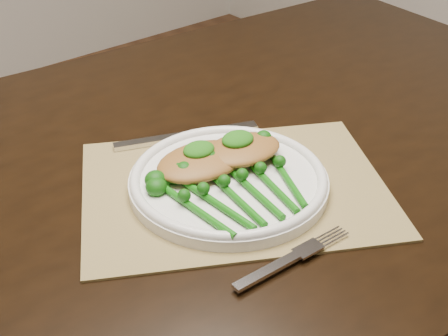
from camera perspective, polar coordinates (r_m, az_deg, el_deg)
dining_table at (r=1.19m, az=-3.09°, el=-14.62°), size 1.67×1.03×0.75m
placemat at (r=0.88m, az=0.97°, el=-1.84°), size 0.52×0.48×0.00m
dinner_plate at (r=0.87m, az=0.42°, el=-1.09°), size 0.28×0.28×0.03m
knife at (r=0.99m, az=-4.71°, el=2.78°), size 0.22×0.10×0.01m
fork at (r=0.77m, az=6.92°, el=-7.79°), size 0.18×0.03×0.01m
chicken_fillet_left at (r=0.88m, az=-2.09°, el=0.63°), size 0.14×0.10×0.03m
chicken_fillet_right at (r=0.90m, az=1.63°, el=1.69°), size 0.13×0.10×0.02m
pesto_dollop_left at (r=0.88m, az=-2.32°, el=1.69°), size 0.05×0.04×0.02m
pesto_dollop_right at (r=0.89m, az=1.26°, el=2.65°), size 0.05×0.04×0.02m
broccolini_bundle at (r=0.83m, az=1.67°, el=-2.19°), size 0.19×0.21×0.04m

